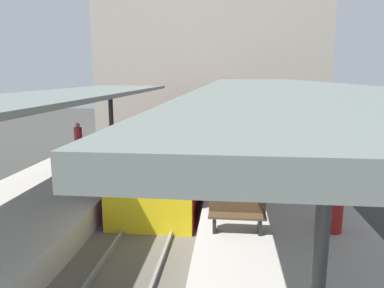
{
  "coord_description": "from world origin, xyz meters",
  "views": [
    {
      "loc": [
        2.33,
        -10.26,
        4.81
      ],
      "look_at": [
        0.74,
        4.91,
        1.85
      ],
      "focal_mm": 33.36,
      "sensor_mm": 36.0,
      "label": 1
    }
  ],
  "objects": [
    {
      "name": "ground_plane",
      "position": [
        0.0,
        0.0,
        0.0
      ],
      "size": [
        80.0,
        80.0,
        0.0
      ],
      "primitive_type": "plane",
      "color": "#383835"
    },
    {
      "name": "platform_left",
      "position": [
        -3.8,
        0.0,
        0.5
      ],
      "size": [
        4.4,
        28.0,
        1.0
      ],
      "primitive_type": "cube",
      "color": "#ADA8A0",
      "rests_on": "ground_plane"
    },
    {
      "name": "platform_right",
      "position": [
        3.8,
        0.0,
        0.5
      ],
      "size": [
        4.4,
        28.0,
        1.0
      ],
      "primitive_type": "cube",
      "color": "#ADA8A0",
      "rests_on": "ground_plane"
    },
    {
      "name": "track_ballast",
      "position": [
        0.0,
        0.0,
        0.1
      ],
      "size": [
        3.2,
        28.0,
        0.2
      ],
      "primitive_type": "cube",
      "color": "#59544C",
      "rests_on": "ground_plane"
    },
    {
      "name": "rail_near_side",
      "position": [
        -0.72,
        0.0,
        0.27
      ],
      "size": [
        0.08,
        28.0,
        0.14
      ],
      "primitive_type": "cube",
      "color": "slate",
      "rests_on": "track_ballast"
    },
    {
      "name": "rail_far_side",
      "position": [
        0.72,
        0.0,
        0.27
      ],
      "size": [
        0.08,
        28.0,
        0.14
      ],
      "primitive_type": "cube",
      "color": "slate",
      "rests_on": "track_ballast"
    },
    {
      "name": "commuter_train",
      "position": [
        0.0,
        7.07,
        1.73
      ],
      "size": [
        2.78,
        15.54,
        3.1
      ],
      "color": "maroon",
      "rests_on": "track_ballast"
    },
    {
      "name": "canopy_left",
      "position": [
        -3.8,
        1.4,
        4.03
      ],
      "size": [
        4.18,
        21.0,
        3.15
      ],
      "color": "#333335",
      "rests_on": "platform_left"
    },
    {
      "name": "canopy_right",
      "position": [
        3.8,
        1.4,
        4.42
      ],
      "size": [
        4.18,
        21.0,
        3.55
      ],
      "color": "#333335",
      "rests_on": "platform_right"
    },
    {
      "name": "platform_bench",
      "position": [
        2.57,
        -1.92,
        1.46
      ],
      "size": [
        1.4,
        0.41,
        0.86
      ],
      "color": "black",
      "rests_on": "platform_right"
    },
    {
      "name": "platform_sign",
      "position": [
        4.77,
        2.4,
        2.62
      ],
      "size": [
        0.9,
        0.08,
        2.21
      ],
      "color": "#262628",
      "rests_on": "platform_right"
    },
    {
      "name": "litter_bin",
      "position": [
        4.93,
        -1.68,
        1.4
      ],
      "size": [
        0.44,
        0.44,
        0.8
      ],
      "primitive_type": "cylinder",
      "color": "maroon",
      "rests_on": "platform_right"
    },
    {
      "name": "passenger_near_bench",
      "position": [
        -4.62,
        5.38,
        1.85
      ],
      "size": [
        0.36,
        0.36,
        1.65
      ],
      "color": "navy",
      "rests_on": "platform_left"
    },
    {
      "name": "passenger_mid_platform",
      "position": [
        4.31,
        6.53,
        1.87
      ],
      "size": [
        0.36,
        0.36,
        1.67
      ],
      "color": "#998460",
      "rests_on": "platform_right"
    },
    {
      "name": "passenger_far_end",
      "position": [
        4.75,
        4.21,
        1.87
      ],
      "size": [
        0.36,
        0.36,
        1.68
      ],
      "color": "navy",
      "rests_on": "platform_right"
    },
    {
      "name": "station_building_backdrop",
      "position": [
        0.7,
        20.0,
        5.5
      ],
      "size": [
        18.0,
        6.0,
        11.0
      ],
      "primitive_type": "cube",
      "color": "#A89E8E",
      "rests_on": "ground_plane"
    }
  ]
}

